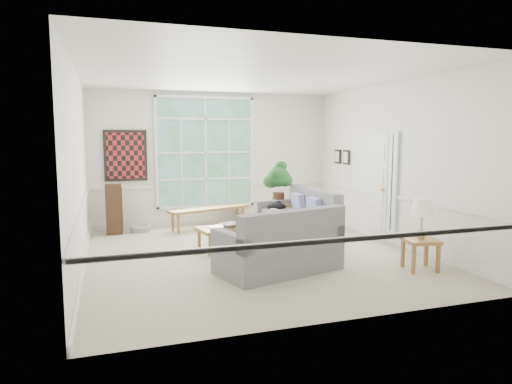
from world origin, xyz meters
TOP-DOWN VIEW (x-y plane):
  - floor at (0.00, 0.00)m, footprint 5.50×6.00m
  - ceiling at (0.00, 0.00)m, footprint 5.50×6.00m
  - wall_back at (0.00, 3.00)m, footprint 5.50×0.02m
  - wall_front at (0.00, -3.00)m, footprint 5.50×0.02m
  - wall_left at (-2.75, 0.00)m, footprint 0.02×6.00m
  - wall_right at (2.75, 0.00)m, footprint 0.02×6.00m
  - window_back at (-0.20, 2.96)m, footprint 2.30×0.08m
  - entry_door at (2.71, 0.60)m, footprint 0.08×0.90m
  - door_sidelight at (2.71, -0.03)m, footprint 0.08×0.26m
  - wall_art at (-1.95, 2.95)m, footprint 0.90×0.06m
  - wall_frame_near at (2.71, 1.75)m, footprint 0.04×0.26m
  - wall_frame_far at (2.71, 2.15)m, footprint 0.04×0.26m
  - loveseat_right at (1.00, 0.58)m, footprint 1.01×1.90m
  - loveseat_front at (0.05, -1.04)m, footprint 1.98×1.37m
  - coffee_table at (-0.31, 0.45)m, footprint 1.23×0.82m
  - pewter_bowl at (-0.33, 0.37)m, footprint 0.45×0.45m
  - window_bench at (-0.22, 2.55)m, footprint 1.89×0.96m
  - end_table at (1.08, 1.58)m, footprint 0.73×0.73m
  - houseplant at (1.04, 1.57)m, footprint 0.55×0.55m
  - side_table at (2.10, -1.65)m, footprint 0.56×0.56m
  - table_lamp at (2.10, -1.65)m, footprint 0.45×0.45m
  - pet_bed at (-1.71, 2.56)m, footprint 0.47×0.47m
  - floor_speaker at (-2.24, 2.47)m, footprint 0.32×0.25m
  - cat at (0.88, 1.24)m, footprint 0.44×0.36m

SIDE VIEW (x-z plane):
  - floor at x=0.00m, z-range -0.01..0.00m
  - pet_bed at x=-1.71m, z-range 0.00..0.13m
  - coffee_table at x=-0.31m, z-range 0.00..0.42m
  - window_bench at x=-0.22m, z-range 0.00..0.44m
  - side_table at x=2.10m, z-range 0.00..0.48m
  - end_table at x=1.08m, z-range 0.00..0.63m
  - pewter_bowl at x=-0.33m, z-range 0.42..0.51m
  - loveseat_front at x=0.05m, z-range 0.00..0.97m
  - loveseat_right at x=1.00m, z-range 0.00..1.02m
  - floor_speaker at x=-2.24m, z-range 0.00..1.03m
  - cat at x=0.88m, z-range 0.52..0.70m
  - table_lamp at x=2.10m, z-range 0.48..1.10m
  - entry_door at x=2.71m, z-range 0.00..2.10m
  - houseplant at x=1.04m, z-range 0.63..1.51m
  - door_sidelight at x=2.71m, z-range 0.20..2.10m
  - wall_back at x=0.00m, z-range 0.00..3.00m
  - wall_front at x=0.00m, z-range 0.00..3.00m
  - wall_left at x=-2.75m, z-range 0.00..3.00m
  - wall_right at x=2.75m, z-range 0.00..3.00m
  - wall_frame_near at x=2.71m, z-range 1.39..1.71m
  - wall_frame_far at x=2.71m, z-range 1.39..1.71m
  - wall_art at x=-1.95m, z-range 1.05..2.15m
  - window_back at x=-0.20m, z-range 0.45..2.85m
  - ceiling at x=0.00m, z-range 2.99..3.01m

